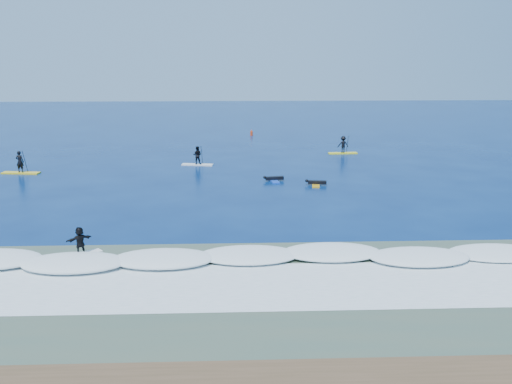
{
  "coord_description": "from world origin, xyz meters",
  "views": [
    {
      "loc": [
        0.31,
        -35.27,
        9.55
      ],
      "look_at": [
        1.78,
        1.07,
        0.6
      ],
      "focal_mm": 40.0,
      "sensor_mm": 36.0,
      "label": 1
    }
  ],
  "objects_px": {
    "wave_surfer": "(80,243)",
    "prone_paddler_far": "(274,179)",
    "sup_paddler_right": "(343,146)",
    "prone_paddler_near": "(316,183)",
    "marker_buoy": "(251,133)",
    "sup_paddler_center": "(197,157)",
    "sup_paddler_left": "(20,165)"
  },
  "relations": [
    {
      "from": "wave_surfer",
      "to": "prone_paddler_far",
      "type": "bearing_deg",
      "value": 20.86
    },
    {
      "from": "sup_paddler_right",
      "to": "prone_paddler_near",
      "type": "xyz_separation_m",
      "value": [
        -4.51,
        -13.25,
        -0.62
      ]
    },
    {
      "from": "prone_paddler_far",
      "to": "marker_buoy",
      "type": "xyz_separation_m",
      "value": [
        -0.88,
        24.32,
        0.18
      ]
    },
    {
      "from": "prone_paddler_far",
      "to": "sup_paddler_center",
      "type": "bearing_deg",
      "value": 34.15
    },
    {
      "from": "sup_paddler_left",
      "to": "wave_surfer",
      "type": "height_order",
      "value": "sup_paddler_left"
    },
    {
      "from": "prone_paddler_near",
      "to": "marker_buoy",
      "type": "height_order",
      "value": "marker_buoy"
    },
    {
      "from": "sup_paddler_right",
      "to": "marker_buoy",
      "type": "height_order",
      "value": "sup_paddler_right"
    },
    {
      "from": "sup_paddler_left",
      "to": "sup_paddler_right",
      "type": "distance_m",
      "value": 28.96
    },
    {
      "from": "sup_paddler_left",
      "to": "wave_surfer",
      "type": "distance_m",
      "value": 22.34
    },
    {
      "from": "sup_paddler_left",
      "to": "prone_paddler_near",
      "type": "height_order",
      "value": "sup_paddler_left"
    },
    {
      "from": "prone_paddler_near",
      "to": "marker_buoy",
      "type": "relative_size",
      "value": 2.77
    },
    {
      "from": "prone_paddler_far",
      "to": "marker_buoy",
      "type": "relative_size",
      "value": 2.8
    },
    {
      "from": "sup_paddler_right",
      "to": "prone_paddler_near",
      "type": "relative_size",
      "value": 1.38
    },
    {
      "from": "sup_paddler_left",
      "to": "prone_paddler_far",
      "type": "xyz_separation_m",
      "value": [
        20.24,
        -3.58,
        -0.52
      ]
    },
    {
      "from": "prone_paddler_near",
      "to": "wave_surfer",
      "type": "relative_size",
      "value": 1.06
    },
    {
      "from": "prone_paddler_far",
      "to": "wave_surfer",
      "type": "height_order",
      "value": "wave_surfer"
    },
    {
      "from": "sup_paddler_left",
      "to": "sup_paddler_center",
      "type": "bearing_deg",
      "value": 19.39
    },
    {
      "from": "sup_paddler_left",
      "to": "marker_buoy",
      "type": "distance_m",
      "value": 28.37
    },
    {
      "from": "sup_paddler_right",
      "to": "marker_buoy",
      "type": "distance_m",
      "value": 15.15
    },
    {
      "from": "sup_paddler_left",
      "to": "prone_paddler_far",
      "type": "relative_size",
      "value": 1.52
    },
    {
      "from": "sup_paddler_left",
      "to": "prone_paddler_far",
      "type": "height_order",
      "value": "sup_paddler_left"
    },
    {
      "from": "sup_paddler_center",
      "to": "prone_paddler_far",
      "type": "xyz_separation_m",
      "value": [
        6.16,
        -6.46,
        -0.57
      ]
    },
    {
      "from": "sup_paddler_right",
      "to": "prone_paddler_near",
      "type": "bearing_deg",
      "value": -112.85
    },
    {
      "from": "sup_paddler_center",
      "to": "marker_buoy",
      "type": "height_order",
      "value": "sup_paddler_center"
    },
    {
      "from": "sup_paddler_left",
      "to": "wave_surfer",
      "type": "relative_size",
      "value": 1.62
    },
    {
      "from": "wave_surfer",
      "to": "sup_paddler_right",
      "type": "bearing_deg",
      "value": 20.59
    },
    {
      "from": "sup_paddler_left",
      "to": "sup_paddler_right",
      "type": "height_order",
      "value": "sup_paddler_left"
    },
    {
      "from": "sup_paddler_left",
      "to": "sup_paddler_right",
      "type": "relative_size",
      "value": 1.1
    },
    {
      "from": "prone_paddler_near",
      "to": "marker_buoy",
      "type": "xyz_separation_m",
      "value": [
        -3.92,
        25.84,
        0.18
      ]
    },
    {
      "from": "sup_paddler_right",
      "to": "prone_paddler_far",
      "type": "xyz_separation_m",
      "value": [
        -7.55,
        -11.73,
        -0.62
      ]
    },
    {
      "from": "sup_paddler_left",
      "to": "sup_paddler_center",
      "type": "relative_size",
      "value": 1.12
    },
    {
      "from": "sup_paddler_right",
      "to": "marker_buoy",
      "type": "bearing_deg",
      "value": 119.75
    }
  ]
}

